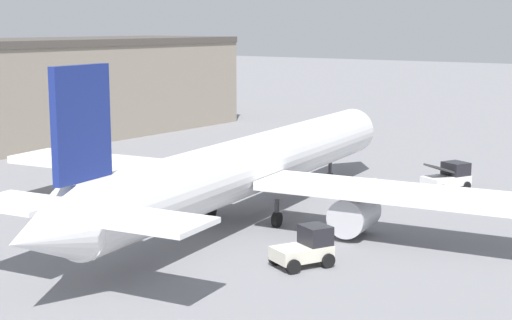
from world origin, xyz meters
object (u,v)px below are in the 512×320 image
airplane (249,167)px  baggage_tug (306,248)px  belt_loader_truck (449,176)px  ground_crew_worker (375,190)px

airplane → baggage_tug: (-5.80, -7.82, -2.37)m
airplane → belt_loader_truck: bearing=-29.9°
ground_crew_worker → belt_loader_truck: (7.71, -2.00, -0.04)m
airplane → ground_crew_worker: (8.29, -4.34, -2.33)m
ground_crew_worker → belt_loader_truck: belt_loader_truck is taller
airplane → ground_crew_worker: bearing=-36.0°
ground_crew_worker → belt_loader_truck: bearing=2.8°
ground_crew_worker → airplane: bearing=169.7°
belt_loader_truck → baggage_tug: bearing=-152.1°
baggage_tug → belt_loader_truck: bearing=28.9°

